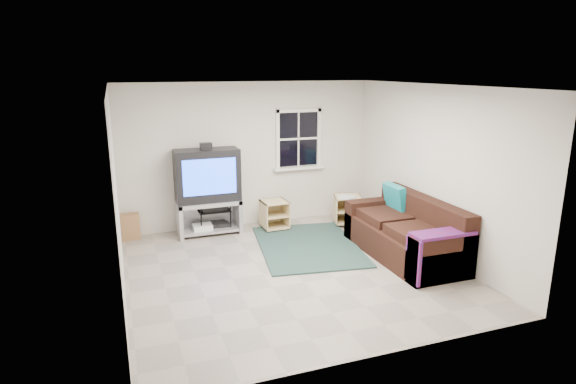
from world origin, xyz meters
name	(u,v)px	position (x,y,z in m)	size (l,w,h in m)	color
room	(298,143)	(0.95, 2.27, 1.48)	(4.60, 4.62, 4.60)	gray
tv_unit	(207,184)	(-0.83, 2.01, 0.88)	(1.09, 0.55, 1.60)	#A1A1A9
av_rack	(214,205)	(-0.72, 2.08, 0.48)	(0.56, 0.40, 1.11)	black
side_table_left	(274,214)	(0.32, 1.85, 0.28)	(0.46, 0.46, 0.52)	#D3B882
side_table_right	(347,207)	(1.70, 1.66, 0.31)	(0.62, 0.62, 0.56)	#D3B882
sofa	(406,234)	(1.83, -0.08, 0.35)	(0.96, 2.17, 0.99)	black
shag_rug	(308,246)	(0.57, 0.80, 0.01)	(1.55, 2.13, 0.03)	#2F1F14
paper_bag	(130,227)	(-2.15, 2.15, 0.22)	(0.31, 0.20, 0.44)	#8C5D3E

